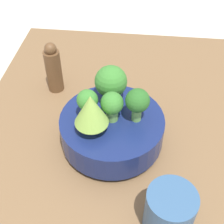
{
  "coord_description": "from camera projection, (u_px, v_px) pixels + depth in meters",
  "views": [
    {
      "loc": [
        -0.44,
        -0.02,
        0.59
      ],
      "look_at": [
        0.02,
        0.03,
        0.14
      ],
      "focal_mm": 50.0,
      "sensor_mm": 36.0,
      "label": 1
    }
  ],
  "objects": [
    {
      "name": "broccoli_floret_center",
      "position": [
        112.0,
        105.0,
        0.63
      ],
      "size": [
        0.05,
        0.05,
        0.07
      ],
      "color": "#6BA34C",
      "rests_on": "bowl"
    },
    {
      "name": "romanesco_piece_far",
      "position": [
        91.0,
        110.0,
        0.6
      ],
      "size": [
        0.07,
        0.07,
        0.09
      ],
      "color": "#6BA34C",
      "rests_on": "bowl"
    },
    {
      "name": "broccoli_floret_front",
      "position": [
        137.0,
        102.0,
        0.63
      ],
      "size": [
        0.05,
        0.05,
        0.08
      ],
      "color": "#6BA34C",
      "rests_on": "bowl"
    },
    {
      "name": "cup",
      "position": [
        169.0,
        212.0,
        0.54
      ],
      "size": [
        0.09,
        0.09,
        0.1
      ],
      "color": "#33567F",
      "rests_on": "table"
    },
    {
      "name": "ground_plane",
      "position": [
        124.0,
        160.0,
        0.73
      ],
      "size": [
        6.0,
        6.0,
        0.0
      ],
      "primitive_type": "plane",
      "color": "beige"
    },
    {
      "name": "broccoli_floret_back",
      "position": [
        87.0,
        102.0,
        0.63
      ],
      "size": [
        0.04,
        0.04,
        0.07
      ],
      "color": "#609347",
      "rests_on": "bowl"
    },
    {
      "name": "pepper_mill",
      "position": [
        53.0,
        68.0,
        0.81
      ],
      "size": [
        0.04,
        0.04,
        0.14
      ],
      "color": "brown",
      "rests_on": "table"
    },
    {
      "name": "broccoli_floret_right",
      "position": [
        111.0,
        82.0,
        0.67
      ],
      "size": [
        0.07,
        0.07,
        0.09
      ],
      "color": "#7AB256",
      "rests_on": "bowl"
    },
    {
      "name": "bowl",
      "position": [
        112.0,
        129.0,
        0.68
      ],
      "size": [
        0.23,
        0.23,
        0.08
      ],
      "color": "navy",
      "rests_on": "table"
    },
    {
      "name": "table",
      "position": [
        125.0,
        155.0,
        0.71
      ],
      "size": [
        1.0,
        0.74,
        0.04
      ],
      "color": "brown",
      "rests_on": "ground_plane"
    }
  ]
}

